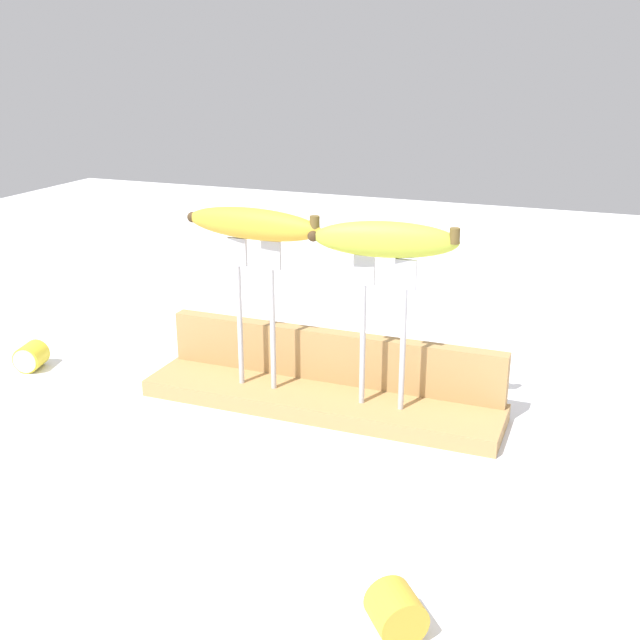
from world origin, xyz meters
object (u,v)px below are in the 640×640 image
Objects in this scene: fork_stand_left at (255,301)px; fork_stand_right at (383,320)px; banana_chunk_far at (31,357)px; banana_raised_left at (253,224)px; banana_raised_right at (386,239)px; banana_chunk_near at (396,611)px.

fork_stand_left reaches higher than fork_stand_right.
fork_stand_right is 3.97× the size of banana_chunk_far.
fork_stand_left is at bearing -5.70° from banana_raised_left.
banana_raised_left is 0.17m from banana_raised_right.
banana_chunk_far is at bearing -176.09° from fork_stand_left.
fork_stand_right is 1.09× the size of banana_raised_right.
banana_raised_left reaches higher than banana_raised_right.
fork_stand_right reaches higher than banana_chunk_far.
fork_stand_left is 1.13× the size of banana_raised_right.
banana_chunk_near is at bearing -50.60° from banana_raised_left.
banana_raised_left reaches higher than banana_chunk_near.
banana_chunk_near is (0.12, -0.36, -0.21)m from banana_raised_right.
banana_chunk_far is (-0.36, -0.02, -0.12)m from fork_stand_left.
fork_stand_right is at bearing 2.64° from banana_chunk_far.
banana_raised_right is 3.64× the size of banana_chunk_far.
banana_raised_left is at bearing 3.91° from banana_chunk_far.
banana_chunk_near reaches higher than banana_chunk_far.
banana_raised_left is 4.03× the size of banana_chunk_far.
fork_stand_right is 0.10m from banana_raised_right.
banana_raised_left is (-0.00, 0.00, 0.10)m from fork_stand_left.
fork_stand_left is at bearing 3.91° from banana_chunk_far.
fork_stand_right is 0.54m from banana_chunk_far.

